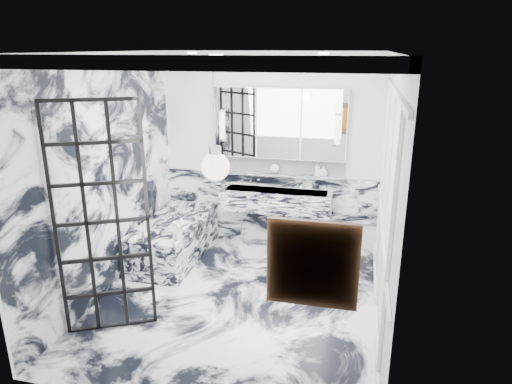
% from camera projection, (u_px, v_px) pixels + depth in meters
% --- Properties ---
extents(floor, '(3.60, 3.60, 0.00)m').
position_uv_depth(floor, '(238.00, 298.00, 5.41)').
color(floor, white).
rests_on(floor, ground).
extents(ceiling, '(3.60, 3.60, 0.00)m').
position_uv_depth(ceiling, '(235.00, 52.00, 4.56)').
color(ceiling, white).
rests_on(ceiling, wall_back).
extents(wall_back, '(3.60, 0.00, 3.60)m').
position_uv_depth(wall_back, '(270.00, 151.00, 6.66)').
color(wall_back, white).
rests_on(wall_back, floor).
extents(wall_front, '(3.60, 0.00, 3.60)m').
position_uv_depth(wall_front, '(170.00, 255.00, 3.32)').
color(wall_front, white).
rests_on(wall_front, floor).
extents(wall_left, '(0.00, 3.60, 3.60)m').
position_uv_depth(wall_left, '(105.00, 177.00, 5.34)').
color(wall_left, white).
rests_on(wall_left, floor).
extents(wall_right, '(0.00, 3.60, 3.60)m').
position_uv_depth(wall_right, '(388.00, 196.00, 4.64)').
color(wall_right, white).
rests_on(wall_right, floor).
extents(marble_clad_back, '(3.18, 0.05, 1.05)m').
position_uv_depth(marble_clad_back, '(269.00, 208.00, 6.90)').
color(marble_clad_back, white).
rests_on(marble_clad_back, floor).
extents(marble_clad_left, '(0.02, 3.56, 2.68)m').
position_uv_depth(marble_clad_left, '(107.00, 182.00, 5.35)').
color(marble_clad_left, white).
rests_on(marble_clad_left, floor).
extents(panel_molding, '(0.03, 3.40, 2.30)m').
position_uv_depth(panel_molding, '(385.00, 205.00, 4.67)').
color(panel_molding, white).
rests_on(panel_molding, floor).
extents(soap_bottle_a, '(0.10, 0.10, 0.20)m').
position_uv_depth(soap_bottle_a, '(317.00, 169.00, 6.48)').
color(soap_bottle_a, '#8C5919').
rests_on(soap_bottle_a, ledge).
extents(soap_bottle_b, '(0.09, 0.09, 0.16)m').
position_uv_depth(soap_bottle_b, '(319.00, 171.00, 6.48)').
color(soap_bottle_b, '#4C4C51').
rests_on(soap_bottle_b, ledge).
extents(soap_bottle_c, '(0.14, 0.14, 0.15)m').
position_uv_depth(soap_bottle_c, '(323.00, 171.00, 6.47)').
color(soap_bottle_c, silver).
rests_on(soap_bottle_c, ledge).
extents(face_pot, '(0.14, 0.14, 0.14)m').
position_uv_depth(face_pot, '(275.00, 168.00, 6.62)').
color(face_pot, white).
rests_on(face_pot, ledge).
extents(amber_bottle, '(0.04, 0.04, 0.10)m').
position_uv_depth(amber_bottle, '(316.00, 172.00, 6.50)').
color(amber_bottle, '#8C5919').
rests_on(amber_bottle, ledge).
extents(flower_vase, '(0.08, 0.08, 0.12)m').
position_uv_depth(flower_vase, '(179.00, 234.00, 5.71)').
color(flower_vase, silver).
rests_on(flower_vase, bathtub).
extents(crittall_door, '(0.80, 0.43, 2.39)m').
position_uv_depth(crittall_door, '(102.00, 222.00, 4.51)').
color(crittall_door, black).
rests_on(crittall_door, floor).
extents(artwork, '(0.53, 0.05, 0.53)m').
position_uv_depth(artwork, '(313.00, 264.00, 3.12)').
color(artwork, '#BE6413').
rests_on(artwork, wall_front).
extents(pendant_light, '(0.23, 0.23, 0.23)m').
position_uv_depth(pendant_light, '(216.00, 167.00, 3.73)').
color(pendant_light, white).
rests_on(pendant_light, ceiling).
extents(trough_sink, '(1.60, 0.45, 0.30)m').
position_uv_depth(trough_sink, '(276.00, 200.00, 6.60)').
color(trough_sink, silver).
rests_on(trough_sink, wall_back).
extents(ledge, '(1.90, 0.14, 0.04)m').
position_uv_depth(ledge, '(279.00, 175.00, 6.65)').
color(ledge, silver).
rests_on(ledge, wall_back).
extents(subway_tile, '(1.90, 0.03, 0.23)m').
position_uv_depth(subway_tile, '(279.00, 165.00, 6.67)').
color(subway_tile, white).
rests_on(subway_tile, wall_back).
extents(mirror_cabinet, '(1.90, 0.16, 1.00)m').
position_uv_depth(mirror_cabinet, '(279.00, 123.00, 6.43)').
color(mirror_cabinet, white).
rests_on(mirror_cabinet, wall_back).
extents(sconce_left, '(0.07, 0.07, 0.40)m').
position_uv_depth(sconce_left, '(222.00, 125.00, 6.53)').
color(sconce_left, white).
rests_on(sconce_left, mirror_cabinet).
extents(sconce_right, '(0.07, 0.07, 0.40)m').
position_uv_depth(sconce_right, '(338.00, 130.00, 6.17)').
color(sconce_right, white).
rests_on(sconce_right, mirror_cabinet).
extents(bathtub, '(0.75, 1.65, 0.55)m').
position_uv_depth(bathtub, '(174.00, 239.00, 6.42)').
color(bathtub, silver).
rests_on(bathtub, floor).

